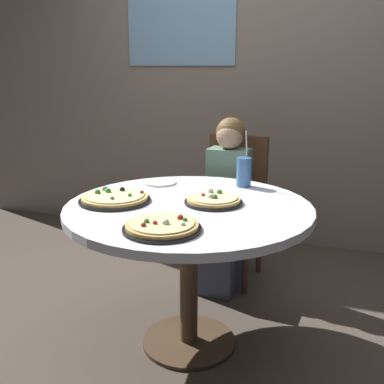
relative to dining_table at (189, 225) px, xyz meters
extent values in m
plane|color=#4C4238|center=(0.00, 0.00, -0.65)|extent=(8.00, 8.00, 0.00)
cube|color=gray|center=(0.00, 1.65, 0.80)|extent=(5.20, 0.12, 2.90)
cube|color=#8CBFE5|center=(-0.61, 1.58, 1.13)|extent=(0.89, 0.02, 0.77)
cylinder|color=silver|center=(0.00, 0.00, 0.08)|extent=(1.18, 1.18, 0.04)
cylinder|color=#4C3826|center=(0.00, 0.00, -0.28)|extent=(0.09, 0.09, 0.69)
cylinder|color=#4C3826|center=(0.00, 0.00, -0.64)|extent=(0.48, 0.48, 0.02)
cube|color=brown|center=(0.00, 0.81, -0.22)|extent=(0.43, 0.43, 0.04)
cube|color=brown|center=(0.01, 0.99, 0.04)|extent=(0.40, 0.07, 0.52)
cylinder|color=brown|center=(-0.18, 0.65, -0.44)|extent=(0.04, 0.04, 0.41)
cylinder|color=brown|center=(0.16, 0.62, -0.44)|extent=(0.04, 0.04, 0.41)
cylinder|color=brown|center=(-0.16, 0.99, -0.44)|extent=(0.04, 0.04, 0.41)
cylinder|color=brown|center=(0.18, 0.96, -0.44)|extent=(0.04, 0.04, 0.41)
cube|color=#3F4766|center=(-0.01, 0.65, -0.42)|extent=(0.26, 0.34, 0.45)
cube|color=slate|center=(0.00, 0.79, 0.02)|extent=(0.27, 0.18, 0.44)
sphere|color=tan|center=(0.00, 0.79, 0.32)|extent=(0.17, 0.17, 0.17)
sphere|color=brown|center=(0.00, 0.81, 0.34)|extent=(0.18, 0.18, 0.18)
cylinder|color=black|center=(0.11, 0.06, 0.11)|extent=(0.28, 0.28, 0.01)
cylinder|color=#D8B266|center=(0.11, 0.06, 0.12)|extent=(0.26, 0.26, 0.02)
cylinder|color=beige|center=(0.11, 0.06, 0.13)|extent=(0.23, 0.23, 0.01)
sphere|color=beige|center=(0.10, 0.04, 0.14)|extent=(0.03, 0.03, 0.03)
sphere|color=beige|center=(0.07, 0.13, 0.14)|extent=(0.03, 0.03, 0.03)
sphere|color=#B2231E|center=(0.05, 0.06, 0.14)|extent=(0.02, 0.02, 0.02)
sphere|color=#387F33|center=(0.12, 0.04, 0.14)|extent=(0.03, 0.03, 0.03)
sphere|color=#387F33|center=(0.12, 0.13, 0.14)|extent=(0.03, 0.03, 0.03)
cylinder|color=black|center=(0.01, -0.37, 0.11)|extent=(0.32, 0.32, 0.01)
cylinder|color=tan|center=(0.01, -0.37, 0.12)|extent=(0.30, 0.30, 0.02)
cylinder|color=beige|center=(0.01, -0.37, 0.13)|extent=(0.26, 0.26, 0.01)
sphere|color=beige|center=(0.11, -0.37, 0.14)|extent=(0.02, 0.02, 0.02)
sphere|color=#B2231E|center=(-0.01, -0.39, 0.14)|extent=(0.02, 0.02, 0.02)
sphere|color=#387F33|center=(-0.04, -0.39, 0.14)|extent=(0.02, 0.02, 0.02)
sphere|color=#B2231E|center=(0.07, -0.30, 0.14)|extent=(0.03, 0.03, 0.03)
sphere|color=beige|center=(0.03, -0.38, 0.14)|extent=(0.03, 0.03, 0.03)
sphere|color=#387F33|center=(0.09, -0.32, 0.14)|extent=(0.02, 0.02, 0.02)
sphere|color=#B2231E|center=(-0.04, -0.43, 0.14)|extent=(0.02, 0.02, 0.02)
cylinder|color=black|center=(-0.36, -0.06, 0.11)|extent=(0.35, 0.35, 0.01)
cylinder|color=#D8B266|center=(-0.36, -0.06, 0.12)|extent=(0.32, 0.32, 0.02)
cylinder|color=beige|center=(-0.36, -0.06, 0.13)|extent=(0.29, 0.29, 0.01)
sphere|color=#387F33|center=(-0.33, -0.14, 0.14)|extent=(0.02, 0.02, 0.02)
sphere|color=#387F33|center=(-0.28, -0.06, 0.14)|extent=(0.02, 0.02, 0.02)
sphere|color=#387F33|center=(-0.44, -0.01, 0.14)|extent=(0.03, 0.03, 0.03)
sphere|color=beige|center=(-0.43, -0.02, 0.14)|extent=(0.02, 0.02, 0.02)
sphere|color=#387F33|center=(-0.41, -0.03, 0.14)|extent=(0.03, 0.03, 0.03)
sphere|color=black|center=(-0.36, 0.02, 0.14)|extent=(0.03, 0.03, 0.03)
sphere|color=#B2231E|center=(-0.25, 0.01, 0.14)|extent=(0.02, 0.02, 0.02)
sphere|color=#387F33|center=(-0.45, -0.07, 0.14)|extent=(0.03, 0.03, 0.03)
cylinder|color=#3F72B2|center=(0.17, 0.42, 0.18)|extent=(0.08, 0.08, 0.16)
cylinder|color=white|center=(0.18, 0.42, 0.30)|extent=(0.02, 0.03, 0.22)
cylinder|color=white|center=(-0.29, 0.34, 0.11)|extent=(0.18, 0.18, 0.01)
camera|label=1|loc=(0.68, -1.97, 0.74)|focal=42.73mm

